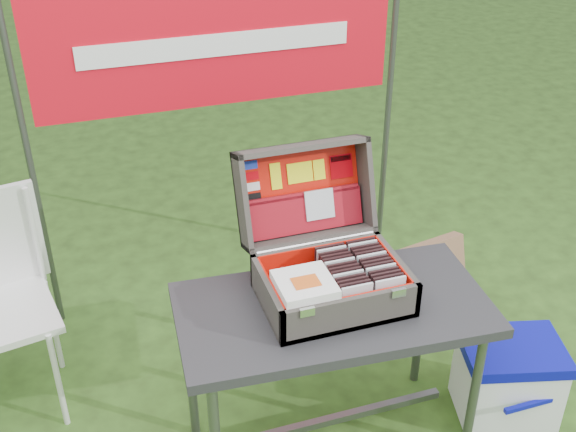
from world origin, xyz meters
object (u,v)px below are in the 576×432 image
object	(u,v)px
table	(330,378)
cardboard_box	(427,287)
suitcase	(328,239)
chair	(0,318)
cooler	(507,379)

from	to	relation	value
table	cardboard_box	distance (m)	0.91
suitcase	chair	world-z (taller)	suitcase
table	cardboard_box	size ratio (longest dim) A/B	2.53
cooler	chair	size ratio (longest dim) A/B	0.43
suitcase	cardboard_box	bearing A→B (deg)	33.38
table	cardboard_box	world-z (taller)	table
chair	cardboard_box	world-z (taller)	chair
chair	cardboard_box	bearing A→B (deg)	-12.42
cooler	cardboard_box	world-z (taller)	cardboard_box
suitcase	cardboard_box	world-z (taller)	suitcase
cooler	chair	bearing A→B (deg)	175.23
suitcase	cardboard_box	xyz separation A→B (m)	(0.70, 0.46, -0.70)
cooler	cardboard_box	bearing A→B (deg)	108.80
suitcase	chair	bearing A→B (deg)	155.86
cooler	table	bearing A→B (deg)	-170.60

